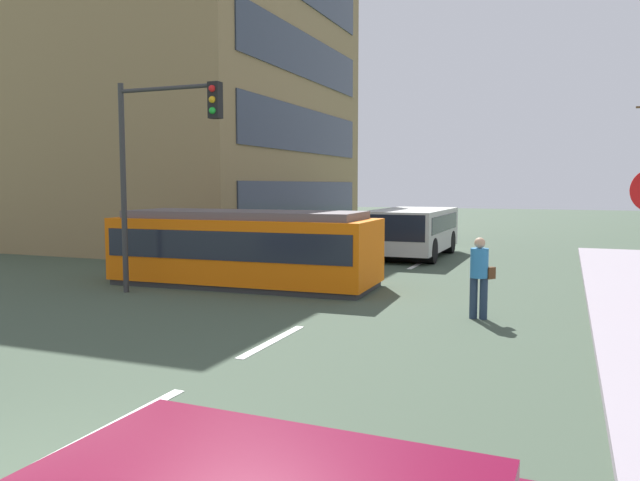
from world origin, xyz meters
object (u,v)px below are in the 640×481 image
at_px(pedestrian_crossing, 479,273).
at_px(traffic_light_mast, 159,146).
at_px(streetcar_tram, 245,247).
at_px(city_bus, 412,230).

relative_size(pedestrian_crossing, traffic_light_mast, 0.32).
distance_m(streetcar_tram, traffic_light_mast, 3.56).
distance_m(city_bus, traffic_light_mast, 11.37).
bearing_deg(traffic_light_mast, city_bus, 69.81).
bearing_deg(pedestrian_crossing, traffic_light_mast, -179.09).
relative_size(streetcar_tram, city_bus, 1.28).
bearing_deg(city_bus, pedestrian_crossing, -69.47).
height_order(streetcar_tram, city_bus, streetcar_tram).
xyz_separation_m(streetcar_tram, pedestrian_crossing, (6.51, -1.99, -0.11)).
xyz_separation_m(streetcar_tram, city_bus, (2.66, 8.27, -0.01)).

